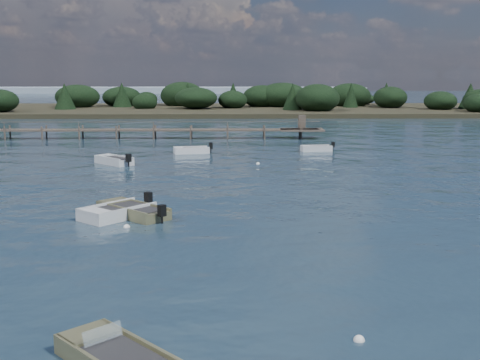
{
  "coord_description": "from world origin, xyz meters",
  "views": [
    {
      "loc": [
        -4.17,
        -22.03,
        7.3
      ],
      "look_at": [
        -3.68,
        14.0,
        1.0
      ],
      "focal_mm": 45.0,
      "sensor_mm": 36.0,
      "label": 1
    }
  ],
  "objects_px": {
    "dinghy_mid_grey": "(133,213)",
    "dinghy_extra_a": "(117,214)",
    "tender_far_white": "(192,152)",
    "jetty": "(81,130)",
    "tender_far_grey": "(114,162)",
    "tender_far_grey_b": "(316,149)"
  },
  "relations": [
    {
      "from": "tender_far_grey",
      "to": "dinghy_extra_a",
      "type": "bearing_deg",
      "value": -78.61
    },
    {
      "from": "tender_far_white",
      "to": "tender_far_grey_b",
      "type": "xyz_separation_m",
      "value": [
        12.03,
        1.56,
        -0.02
      ]
    },
    {
      "from": "tender_far_white",
      "to": "jetty",
      "type": "xyz_separation_m",
      "value": [
        -13.76,
        13.6,
        0.81
      ]
    },
    {
      "from": "tender_far_white",
      "to": "tender_far_grey",
      "type": "relative_size",
      "value": 1.03
    },
    {
      "from": "tender_far_white",
      "to": "dinghy_mid_grey",
      "type": "relative_size",
      "value": 0.87
    },
    {
      "from": "dinghy_mid_grey",
      "to": "dinghy_extra_a",
      "type": "bearing_deg",
      "value": -156.09
    },
    {
      "from": "tender_far_grey",
      "to": "jetty",
      "type": "bearing_deg",
      "value": 110.81
    },
    {
      "from": "tender_far_white",
      "to": "jetty",
      "type": "relative_size",
      "value": 0.06
    },
    {
      "from": "tender_far_grey_b",
      "to": "dinghy_mid_grey",
      "type": "height_order",
      "value": "dinghy_mid_grey"
    },
    {
      "from": "tender_far_white",
      "to": "jetty",
      "type": "bearing_deg",
      "value": 135.34
    },
    {
      "from": "dinghy_extra_a",
      "to": "jetty",
      "type": "distance_m",
      "value": 41.13
    },
    {
      "from": "jetty",
      "to": "tender_far_white",
      "type": "bearing_deg",
      "value": -44.66
    },
    {
      "from": "tender_far_white",
      "to": "tender_far_grey_b",
      "type": "height_order",
      "value": "tender_far_white"
    },
    {
      "from": "tender_far_white",
      "to": "jetty",
      "type": "height_order",
      "value": "jetty"
    },
    {
      "from": "dinghy_extra_a",
      "to": "dinghy_mid_grey",
      "type": "bearing_deg",
      "value": 23.91
    },
    {
      "from": "tender_far_grey",
      "to": "dinghy_extra_a",
      "type": "xyz_separation_m",
      "value": [
        3.82,
        -18.99,
        -0.01
      ]
    },
    {
      "from": "tender_far_grey",
      "to": "dinghy_mid_grey",
      "type": "bearing_deg",
      "value": -76.21
    },
    {
      "from": "dinghy_mid_grey",
      "to": "jetty",
      "type": "height_order",
      "value": "jetty"
    },
    {
      "from": "tender_far_grey",
      "to": "tender_far_grey_b",
      "type": "height_order",
      "value": "tender_far_grey"
    },
    {
      "from": "tender_far_grey_b",
      "to": "tender_far_grey",
      "type": "bearing_deg",
      "value": -154.93
    },
    {
      "from": "tender_far_grey",
      "to": "tender_far_grey_b",
      "type": "relative_size",
      "value": 1.08
    },
    {
      "from": "tender_far_white",
      "to": "tender_far_grey",
      "type": "bearing_deg",
      "value": -131.08
    }
  ]
}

